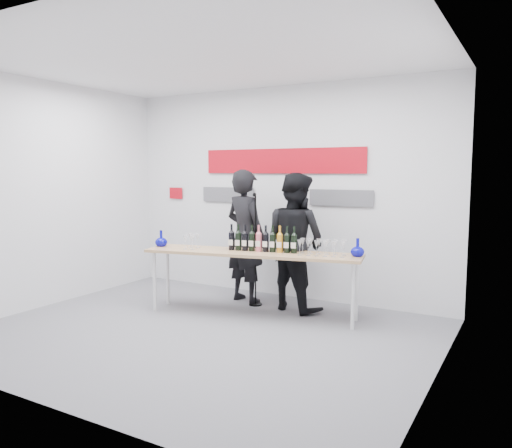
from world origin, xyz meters
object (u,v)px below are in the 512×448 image
Objects in this scene: tasting_table at (252,256)px; presenter_left at (245,236)px; presenter_right at (295,242)px; mic_stand at (255,271)px.

tasting_table is 1.51× the size of presenter_left.
presenter_right is 0.69m from mic_stand.
presenter_left is at bearing 115.68° from tasting_table.
presenter_left is at bearing 16.20° from presenter_right.
tasting_table is 1.82× the size of mic_stand.
tasting_table is at bearing 75.40° from presenter_right.
presenter_left is 1.02× the size of presenter_right.
presenter_right is at bearing -164.57° from presenter_left.
tasting_table is at bearing -68.74° from mic_stand.
presenter_right is (0.75, -0.00, -0.02)m from presenter_left.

